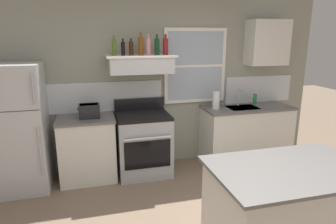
# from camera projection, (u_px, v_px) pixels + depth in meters

# --- Properties ---
(back_wall) EXTENTS (5.40, 0.11, 2.70)m
(back_wall) POSITION_uv_depth(u_px,v_px,m) (156.00, 80.00, 4.57)
(back_wall) COLOR gray
(back_wall) RESTS_ON ground_plane
(refrigerator) EXTENTS (0.70, 0.72, 1.68)m
(refrigerator) POSITION_uv_depth(u_px,v_px,m) (18.00, 129.00, 3.86)
(refrigerator) COLOR #B7BABC
(refrigerator) RESTS_ON ground_plane
(counter_left_of_stove) EXTENTS (0.79, 0.63, 0.91)m
(counter_left_of_stove) POSITION_uv_depth(u_px,v_px,m) (88.00, 148.00, 4.23)
(counter_left_of_stove) COLOR silver
(counter_left_of_stove) RESTS_ON ground_plane
(toaster) EXTENTS (0.30, 0.20, 0.19)m
(toaster) POSITION_uv_depth(u_px,v_px,m) (89.00, 111.00, 4.09)
(toaster) COLOR black
(toaster) RESTS_ON counter_left_of_stove
(stove_range) EXTENTS (0.76, 0.69, 1.09)m
(stove_range) POSITION_uv_depth(u_px,v_px,m) (143.00, 143.00, 4.39)
(stove_range) COLOR #9EA0A5
(stove_range) RESTS_ON ground_plane
(range_hood_shelf) EXTENTS (0.96, 0.52, 0.24)m
(range_hood_shelf) POSITION_uv_depth(u_px,v_px,m) (141.00, 64.00, 4.19)
(range_hood_shelf) COLOR silver
(bottle_olive_oil_square) EXTENTS (0.06, 0.06, 0.27)m
(bottle_olive_oil_square) POSITION_uv_depth(u_px,v_px,m) (114.00, 47.00, 4.02)
(bottle_olive_oil_square) COLOR #4C601E
(bottle_olive_oil_square) RESTS_ON range_hood_shelf
(bottle_balsamic_dark) EXTENTS (0.06, 0.06, 0.23)m
(bottle_balsamic_dark) POSITION_uv_depth(u_px,v_px,m) (123.00, 48.00, 4.06)
(bottle_balsamic_dark) COLOR black
(bottle_balsamic_dark) RESTS_ON range_hood_shelf
(bottle_brown_stout) EXTENTS (0.06, 0.06, 0.23)m
(bottle_brown_stout) POSITION_uv_depth(u_px,v_px,m) (131.00, 48.00, 4.13)
(bottle_brown_stout) COLOR #381E0F
(bottle_brown_stout) RESTS_ON range_hood_shelf
(bottle_amber_wine) EXTENTS (0.07, 0.07, 0.31)m
(bottle_amber_wine) POSITION_uv_depth(u_px,v_px,m) (141.00, 46.00, 4.12)
(bottle_amber_wine) COLOR brown
(bottle_amber_wine) RESTS_ON range_hood_shelf
(bottle_rose_pink) EXTENTS (0.07, 0.07, 0.28)m
(bottle_rose_pink) POSITION_uv_depth(u_px,v_px,m) (148.00, 47.00, 4.14)
(bottle_rose_pink) COLOR #C67F84
(bottle_rose_pink) RESTS_ON range_hood_shelf
(bottle_dark_green_wine) EXTENTS (0.07, 0.07, 0.28)m
(bottle_dark_green_wine) POSITION_uv_depth(u_px,v_px,m) (157.00, 46.00, 4.16)
(bottle_dark_green_wine) COLOR #143819
(bottle_dark_green_wine) RESTS_ON range_hood_shelf
(bottle_red_label_wine) EXTENTS (0.07, 0.07, 0.28)m
(bottle_red_label_wine) POSITION_uv_depth(u_px,v_px,m) (166.00, 46.00, 4.17)
(bottle_red_label_wine) COLOR maroon
(bottle_red_label_wine) RESTS_ON range_hood_shelf
(counter_right_with_sink) EXTENTS (1.43, 0.63, 0.91)m
(counter_right_with_sink) POSITION_uv_depth(u_px,v_px,m) (246.00, 134.00, 4.85)
(counter_right_with_sink) COLOR silver
(counter_right_with_sink) RESTS_ON ground_plane
(sink_faucet) EXTENTS (0.03, 0.17, 0.28)m
(sink_faucet) POSITION_uv_depth(u_px,v_px,m) (240.00, 95.00, 4.75)
(sink_faucet) COLOR silver
(sink_faucet) RESTS_ON counter_right_with_sink
(paper_towel_roll) EXTENTS (0.11, 0.11, 0.27)m
(paper_towel_roll) POSITION_uv_depth(u_px,v_px,m) (216.00, 100.00, 4.56)
(paper_towel_roll) COLOR white
(paper_towel_roll) RESTS_ON counter_right_with_sink
(dish_soap_bottle) EXTENTS (0.06, 0.06, 0.18)m
(dish_soap_bottle) POSITION_uv_depth(u_px,v_px,m) (255.00, 99.00, 4.85)
(dish_soap_bottle) COLOR #268C3F
(dish_soap_bottle) RESTS_ON counter_right_with_sink
(kitchen_island) EXTENTS (1.40, 0.90, 0.91)m
(kitchen_island) POSITION_uv_depth(u_px,v_px,m) (286.00, 213.00, 2.69)
(kitchen_island) COLOR silver
(kitchen_island) RESTS_ON ground_plane
(upper_cabinet_right) EXTENTS (0.64, 0.32, 0.70)m
(upper_cabinet_right) POSITION_uv_depth(u_px,v_px,m) (267.00, 43.00, 4.70)
(upper_cabinet_right) COLOR silver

